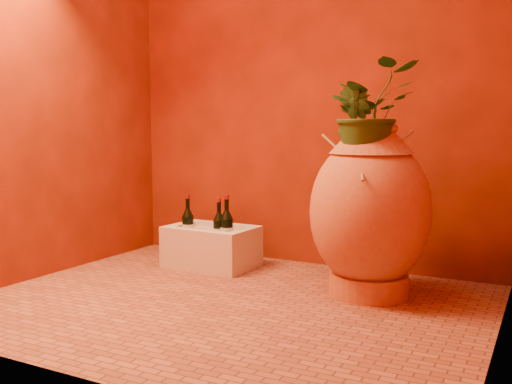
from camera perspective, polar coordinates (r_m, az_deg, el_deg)
The scene contains 12 objects.
floor at distance 2.94m, azimuth -2.80°, elevation -11.00°, with size 2.50×2.50×0.00m, color #9C5233.
wall_back at distance 3.72m, azimuth 5.11°, elevation 12.07°, with size 2.50×0.02×2.50m, color #591905.
wall_left at distance 3.63m, azimuth -20.58°, elevation 11.86°, with size 0.02×2.00×2.50m, color #591905.
wall_right at distance 2.45m, azimuth 24.02°, elevation 14.62°, with size 0.02×2.00×2.50m, color #591905.
amphora at distance 3.03m, azimuth 11.32°, elevation -1.88°, with size 0.67×0.67×0.90m.
stone_basin at distance 3.66m, azimuth -4.47°, elevation -5.55°, with size 0.56×0.39×0.26m.
wine_bottle_a at distance 3.51m, azimuth -2.94°, elevation -3.80°, with size 0.08×0.08×0.33m.
wine_bottle_b at distance 3.68m, azimuth -6.82°, elevation -3.44°, with size 0.08×0.08×0.32m.
wine_bottle_c at distance 3.53m, azimuth -3.71°, elevation -3.87°, with size 0.08×0.08×0.31m.
wall_tap at distance 3.48m, azimuth 11.77°, elevation 3.66°, with size 0.07×0.14×0.15m.
plant_main at distance 2.98m, azimuth 11.23°, elevation 7.91°, with size 0.45×0.39×0.50m, color #214318.
plant_side at distance 2.97m, azimuth 10.01°, elevation 6.65°, with size 0.21×0.17×0.39m, color #214318.
Camera 1 is at (1.43, -2.42, 0.87)m, focal length 40.00 mm.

